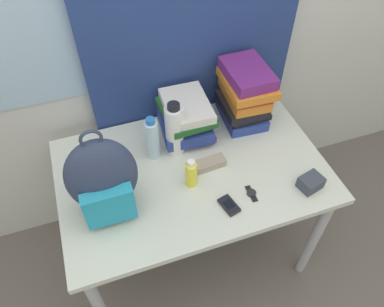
{
  "coord_description": "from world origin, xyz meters",
  "views": [
    {
      "loc": [
        -0.34,
        -0.61,
        1.98
      ],
      "look_at": [
        0.0,
        0.37,
        0.82
      ],
      "focal_mm": 35.0,
      "sensor_mm": 36.0,
      "label": 1
    }
  ],
  "objects_px": {
    "sunscreen_bottle": "(191,174)",
    "backpack": "(103,179)",
    "sports_bottle": "(175,129)",
    "camera_pouch": "(311,183)",
    "book_stack_center": "(244,94)",
    "water_bottle": "(152,139)",
    "wristwatch": "(251,193)",
    "sunglasses_case": "(208,164)",
    "book_stack_left": "(186,118)",
    "cell_phone": "(229,205)"
  },
  "relations": [
    {
      "from": "water_bottle",
      "to": "sports_bottle",
      "type": "height_order",
      "value": "sports_bottle"
    },
    {
      "from": "book_stack_center",
      "to": "sunglasses_case",
      "type": "xyz_separation_m",
      "value": [
        -0.27,
        -0.24,
        -0.13
      ]
    },
    {
      "from": "backpack",
      "to": "camera_pouch",
      "type": "relative_size",
      "value": 3.89
    },
    {
      "from": "sports_bottle",
      "to": "camera_pouch",
      "type": "distance_m",
      "value": 0.61
    },
    {
      "from": "sports_bottle",
      "to": "wristwatch",
      "type": "bearing_deg",
      "value": -56.85
    },
    {
      "from": "backpack",
      "to": "sunscreen_bottle",
      "type": "relative_size",
      "value": 2.94
    },
    {
      "from": "water_bottle",
      "to": "sunscreen_bottle",
      "type": "xyz_separation_m",
      "value": [
        0.11,
        -0.21,
        -0.04
      ]
    },
    {
      "from": "cell_phone",
      "to": "backpack",
      "type": "bearing_deg",
      "value": 160.68
    },
    {
      "from": "sunscreen_bottle",
      "to": "sunglasses_case",
      "type": "xyz_separation_m",
      "value": [
        0.1,
        0.06,
        -0.05
      ]
    },
    {
      "from": "water_bottle",
      "to": "sports_bottle",
      "type": "relative_size",
      "value": 0.81
    },
    {
      "from": "backpack",
      "to": "sunscreen_bottle",
      "type": "bearing_deg",
      "value": 0.3
    },
    {
      "from": "book_stack_center",
      "to": "camera_pouch",
      "type": "bearing_deg",
      "value": -78.56
    },
    {
      "from": "backpack",
      "to": "sports_bottle",
      "type": "bearing_deg",
      "value": 31.36
    },
    {
      "from": "sports_bottle",
      "to": "water_bottle",
      "type": "bearing_deg",
      "value": 179.03
    },
    {
      "from": "camera_pouch",
      "to": "sports_bottle",
      "type": "bearing_deg",
      "value": 140.57
    },
    {
      "from": "backpack",
      "to": "water_bottle",
      "type": "xyz_separation_m",
      "value": [
        0.24,
        0.21,
        -0.07
      ]
    },
    {
      "from": "book_stack_left",
      "to": "camera_pouch",
      "type": "height_order",
      "value": "book_stack_left"
    },
    {
      "from": "wristwatch",
      "to": "water_bottle",
      "type": "bearing_deg",
      "value": 133.45
    },
    {
      "from": "backpack",
      "to": "sports_bottle",
      "type": "xyz_separation_m",
      "value": [
        0.34,
        0.21,
        -0.05
      ]
    },
    {
      "from": "sunglasses_case",
      "to": "wristwatch",
      "type": "distance_m",
      "value": 0.23
    },
    {
      "from": "book_stack_center",
      "to": "cell_phone",
      "type": "height_order",
      "value": "book_stack_center"
    },
    {
      "from": "book_stack_center",
      "to": "wristwatch",
      "type": "distance_m",
      "value": 0.48
    },
    {
      "from": "sunscreen_bottle",
      "to": "camera_pouch",
      "type": "distance_m",
      "value": 0.5
    },
    {
      "from": "sunglasses_case",
      "to": "sunscreen_bottle",
      "type": "bearing_deg",
      "value": -148.16
    },
    {
      "from": "backpack",
      "to": "sunglasses_case",
      "type": "distance_m",
      "value": 0.48
    },
    {
      "from": "backpack",
      "to": "cell_phone",
      "type": "xyz_separation_m",
      "value": [
        0.45,
        -0.16,
        -0.17
      ]
    },
    {
      "from": "cell_phone",
      "to": "book_stack_center",
      "type": "bearing_deg",
      "value": 60.44
    },
    {
      "from": "sunglasses_case",
      "to": "camera_pouch",
      "type": "distance_m",
      "value": 0.44
    },
    {
      "from": "sunscreen_bottle",
      "to": "wristwatch",
      "type": "height_order",
      "value": "sunscreen_bottle"
    },
    {
      "from": "backpack",
      "to": "sunscreen_bottle",
      "type": "height_order",
      "value": "backpack"
    },
    {
      "from": "backpack",
      "to": "wristwatch",
      "type": "bearing_deg",
      "value": -13.17
    },
    {
      "from": "water_bottle",
      "to": "wristwatch",
      "type": "xyz_separation_m",
      "value": [
        0.32,
        -0.34,
        -0.1
      ]
    },
    {
      "from": "sunscreen_bottle",
      "to": "backpack",
      "type": "bearing_deg",
      "value": -179.7
    },
    {
      "from": "sunglasses_case",
      "to": "camera_pouch",
      "type": "bearing_deg",
      "value": -33.66
    },
    {
      "from": "sunscreen_bottle",
      "to": "water_bottle",
      "type": "bearing_deg",
      "value": 117.0
    },
    {
      "from": "sports_bottle",
      "to": "sunglasses_case",
      "type": "xyz_separation_m",
      "value": [
        0.11,
        -0.14,
        -0.11
      ]
    },
    {
      "from": "cell_phone",
      "to": "camera_pouch",
      "type": "height_order",
      "value": "camera_pouch"
    },
    {
      "from": "water_bottle",
      "to": "book_stack_left",
      "type": "bearing_deg",
      "value": 25.88
    },
    {
      "from": "sunglasses_case",
      "to": "backpack",
      "type": "bearing_deg",
      "value": -171.77
    },
    {
      "from": "backpack",
      "to": "book_stack_left",
      "type": "xyz_separation_m",
      "value": [
        0.42,
        0.3,
        -0.08
      ]
    },
    {
      "from": "book_stack_left",
      "to": "sunglasses_case",
      "type": "xyz_separation_m",
      "value": [
        0.02,
        -0.23,
        -0.08
      ]
    },
    {
      "from": "wristwatch",
      "to": "book_stack_center",
      "type": "bearing_deg",
      "value": 71.04
    },
    {
      "from": "sunscreen_bottle",
      "to": "book_stack_center",
      "type": "bearing_deg",
      "value": 39.37
    },
    {
      "from": "backpack",
      "to": "camera_pouch",
      "type": "distance_m",
      "value": 0.84
    },
    {
      "from": "backpack",
      "to": "sports_bottle",
      "type": "height_order",
      "value": "backpack"
    },
    {
      "from": "book_stack_center",
      "to": "water_bottle",
      "type": "bearing_deg",
      "value": -168.86
    },
    {
      "from": "sunglasses_case",
      "to": "camera_pouch",
      "type": "relative_size",
      "value": 1.41
    },
    {
      "from": "wristwatch",
      "to": "sunglasses_case",
      "type": "bearing_deg",
      "value": 120.66
    },
    {
      "from": "sunscreen_bottle",
      "to": "sunglasses_case",
      "type": "distance_m",
      "value": 0.13
    },
    {
      "from": "book_stack_left",
      "to": "cell_phone",
      "type": "bearing_deg",
      "value": -86.58
    }
  ]
}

